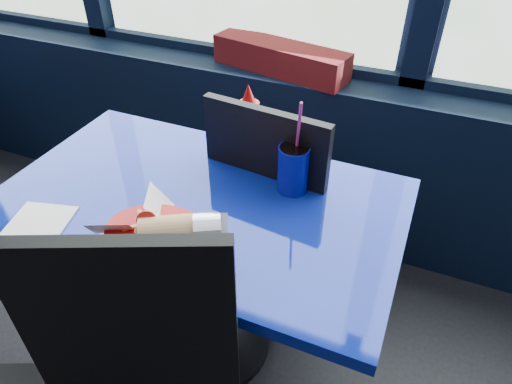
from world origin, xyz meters
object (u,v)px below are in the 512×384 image
at_px(near_table, 204,241).
at_px(planter_box, 280,58).
at_px(ketchup_bottle, 249,125).
at_px(soda_cup, 293,168).
at_px(chair_near_back, 273,196).
at_px(food_basket, 162,238).

xyz_separation_m(near_table, planter_box, (-0.07, 0.86, 0.29)).
relative_size(ketchup_bottle, soda_cup, 0.82).
height_order(ketchup_bottle, soda_cup, soda_cup).
bearing_deg(soda_cup, planter_box, 113.49).
relative_size(chair_near_back, ketchup_bottle, 3.80).
xyz_separation_m(near_table, ketchup_bottle, (0.04, 0.27, 0.30)).
distance_m(near_table, chair_near_back, 0.34).
bearing_deg(ketchup_bottle, near_table, -99.01).
xyz_separation_m(chair_near_back, soda_cup, (0.12, -0.17, 0.27)).
bearing_deg(soda_cup, food_basket, -120.56).
bearing_deg(food_basket, near_table, 90.21).
relative_size(planter_box, food_basket, 1.82).
height_order(planter_box, soda_cup, soda_cup).
distance_m(chair_near_back, planter_box, 0.65).
xyz_separation_m(food_basket, ketchup_bottle, (0.02, 0.50, 0.07)).
bearing_deg(chair_near_back, food_basket, 85.66).
height_order(near_table, chair_near_back, chair_near_back).
bearing_deg(planter_box, food_basket, -73.79).
height_order(chair_near_back, soda_cup, soda_cup).
distance_m(food_basket, ketchup_bottle, 0.51).
bearing_deg(chair_near_back, soda_cup, 131.99).
relative_size(near_table, chair_near_back, 1.23).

